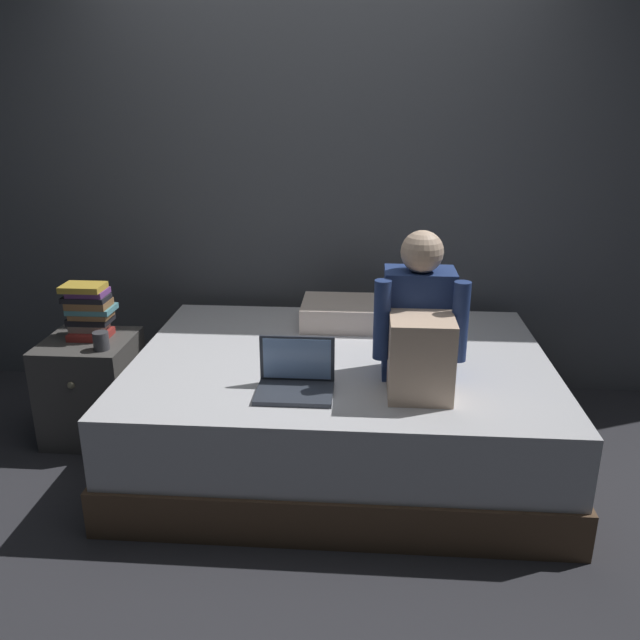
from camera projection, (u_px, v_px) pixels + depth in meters
ground_plane at (294, 484)px, 2.98m from camera, size 8.00×8.00×0.00m
wall_back at (315, 161)px, 3.66m from camera, size 5.60×0.10×2.70m
bed at (341, 406)px, 3.16m from camera, size 2.00×1.50×0.53m
nightstand at (93, 388)px, 3.34m from camera, size 0.44×0.46×0.53m
person_sitting at (419, 328)px, 2.71m from camera, size 0.39×0.44×0.66m
laptop at (296, 379)px, 2.69m from camera, size 0.32×0.23×0.22m
pillow at (354, 313)px, 3.47m from camera, size 0.56×0.36×0.13m
book_stack at (89, 311)px, 3.25m from camera, size 0.24×0.18×0.28m
mug at (101, 341)px, 3.12m from camera, size 0.08×0.08×0.09m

